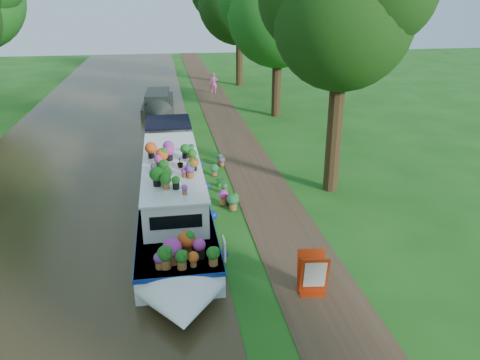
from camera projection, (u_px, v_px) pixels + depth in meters
name	position (u px, v px, depth m)	size (l,w,h in m)	color
ground	(248.00, 233.00, 14.85)	(100.00, 100.00, 0.00)	#185114
canal_water	(50.00, 248.00, 13.93)	(10.00, 100.00, 0.02)	#2E2514
towpath	(284.00, 229.00, 15.02)	(2.20, 100.00, 0.03)	#422E1F
plant_boat	(173.00, 190.00, 15.88)	(2.29, 13.52, 2.22)	white
tree_near_overhang	(343.00, 9.00, 15.80)	(5.52, 5.28, 8.99)	black
tree_near_mid	(278.00, 6.00, 26.99)	(6.90, 6.60, 9.40)	black
second_boat	(158.00, 103.00, 30.37)	(2.10, 6.52, 1.25)	black
sandwich_board	(313.00, 275.00, 11.63)	(0.72, 0.63, 1.11)	#B42D0C
pedestrian_pink	(214.00, 83.00, 35.76)	(0.55, 0.36, 1.51)	#D7588B
verge_plant	(219.00, 182.00, 18.40)	(0.35, 0.31, 0.39)	#206B28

